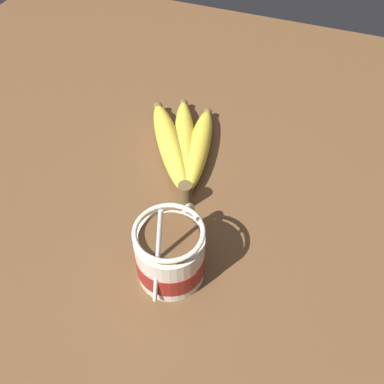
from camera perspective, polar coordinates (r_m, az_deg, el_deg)
name	(u,v)px	position (r cm, az deg, el deg)	size (l,w,h in cm)	color
table	(172,238)	(59.72, -2.70, -6.11)	(128.73, 128.73, 2.57)	brown
coffee_mug	(171,254)	(52.03, -2.86, -8.31)	(12.74, 8.51, 14.28)	beige
banana_bunch	(183,145)	(67.71, -1.20, 6.23)	(21.75, 14.99, 4.17)	brown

